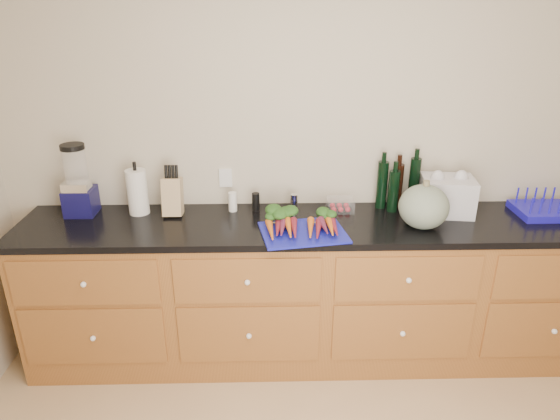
{
  "coord_description": "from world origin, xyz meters",
  "views": [
    {
      "loc": [
        -0.33,
        -1.41,
        2.16
      ],
      "look_at": [
        -0.26,
        1.2,
        1.06
      ],
      "focal_mm": 32.0,
      "sensor_mm": 36.0,
      "label": 1
    }
  ],
  "objects_px": {
    "squash": "(424,207)",
    "tomato_box": "(340,205)",
    "carrots": "(303,223)",
    "paper_towel": "(137,192)",
    "knife_block": "(173,197)",
    "dish_rack": "(545,209)",
    "cutting_board": "(303,232)",
    "blender_appliance": "(78,184)"
  },
  "relations": [
    {
      "from": "carrots",
      "to": "dish_rack",
      "type": "relative_size",
      "value": 1.24
    },
    {
      "from": "blender_appliance",
      "to": "knife_block",
      "type": "relative_size",
      "value": 1.92
    },
    {
      "from": "squash",
      "to": "tomato_box",
      "type": "height_order",
      "value": "squash"
    },
    {
      "from": "blender_appliance",
      "to": "paper_towel",
      "type": "xyz_separation_m",
      "value": [
        0.35,
        0.0,
        -0.05
      ]
    },
    {
      "from": "carrots",
      "to": "blender_appliance",
      "type": "distance_m",
      "value": 1.38
    },
    {
      "from": "blender_appliance",
      "to": "carrots",
      "type": "bearing_deg",
      "value": -11.24
    },
    {
      "from": "tomato_box",
      "to": "blender_appliance",
      "type": "bearing_deg",
      "value": -179.56
    },
    {
      "from": "carrots",
      "to": "tomato_box",
      "type": "xyz_separation_m",
      "value": [
        0.25,
        0.28,
        -0.0
      ]
    },
    {
      "from": "squash",
      "to": "tomato_box",
      "type": "bearing_deg",
      "value": 149.17
    },
    {
      "from": "cutting_board",
      "to": "carrots",
      "type": "bearing_deg",
      "value": 90.0
    },
    {
      "from": "squash",
      "to": "dish_rack",
      "type": "distance_m",
      "value": 0.84
    },
    {
      "from": "paper_towel",
      "to": "knife_block",
      "type": "xyz_separation_m",
      "value": [
        0.22,
        -0.02,
        -0.02
      ]
    },
    {
      "from": "tomato_box",
      "to": "dish_rack",
      "type": "relative_size",
      "value": 0.46
    },
    {
      "from": "squash",
      "to": "dish_rack",
      "type": "xyz_separation_m",
      "value": [
        0.82,
        0.17,
        -0.09
      ]
    },
    {
      "from": "blender_appliance",
      "to": "knife_block",
      "type": "height_order",
      "value": "blender_appliance"
    },
    {
      "from": "carrots",
      "to": "paper_towel",
      "type": "bearing_deg",
      "value": 164.84
    },
    {
      "from": "blender_appliance",
      "to": "dish_rack",
      "type": "height_order",
      "value": "blender_appliance"
    },
    {
      "from": "cutting_board",
      "to": "knife_block",
      "type": "distance_m",
      "value": 0.84
    },
    {
      "from": "tomato_box",
      "to": "dish_rack",
      "type": "bearing_deg",
      "value": -4.1
    },
    {
      "from": "paper_towel",
      "to": "knife_block",
      "type": "relative_size",
      "value": 1.22
    },
    {
      "from": "carrots",
      "to": "dish_rack",
      "type": "distance_m",
      "value": 1.52
    },
    {
      "from": "blender_appliance",
      "to": "tomato_box",
      "type": "distance_m",
      "value": 1.61
    },
    {
      "from": "carrots",
      "to": "knife_block",
      "type": "xyz_separation_m",
      "value": [
        -0.78,
        0.25,
        0.08
      ]
    },
    {
      "from": "squash",
      "to": "paper_towel",
      "type": "height_order",
      "value": "paper_towel"
    },
    {
      "from": "knife_block",
      "to": "dish_rack",
      "type": "xyz_separation_m",
      "value": [
        2.29,
        -0.06,
        -0.08
      ]
    },
    {
      "from": "cutting_board",
      "to": "tomato_box",
      "type": "distance_m",
      "value": 0.42
    },
    {
      "from": "dish_rack",
      "to": "knife_block",
      "type": "bearing_deg",
      "value": 178.5
    },
    {
      "from": "cutting_board",
      "to": "squash",
      "type": "xyz_separation_m",
      "value": [
        0.69,
        0.07,
        0.12
      ]
    },
    {
      "from": "cutting_board",
      "to": "blender_appliance",
      "type": "height_order",
      "value": "blender_appliance"
    },
    {
      "from": "squash",
      "to": "tomato_box",
      "type": "relative_size",
      "value": 1.73
    },
    {
      "from": "knife_block",
      "to": "dish_rack",
      "type": "relative_size",
      "value": 0.64
    },
    {
      "from": "cutting_board",
      "to": "squash",
      "type": "height_order",
      "value": "squash"
    },
    {
      "from": "knife_block",
      "to": "tomato_box",
      "type": "xyz_separation_m",
      "value": [
        1.03,
        0.03,
        -0.08
      ]
    },
    {
      "from": "squash",
      "to": "cutting_board",
      "type": "bearing_deg",
      "value": -174.49
    },
    {
      "from": "knife_block",
      "to": "tomato_box",
      "type": "distance_m",
      "value": 1.04
    },
    {
      "from": "paper_towel",
      "to": "blender_appliance",
      "type": "bearing_deg",
      "value": -179.61
    },
    {
      "from": "squash",
      "to": "blender_appliance",
      "type": "xyz_separation_m",
      "value": [
        -2.04,
        0.25,
        0.06
      ]
    },
    {
      "from": "blender_appliance",
      "to": "paper_towel",
      "type": "bearing_deg",
      "value": 0.39
    },
    {
      "from": "squash",
      "to": "blender_appliance",
      "type": "distance_m",
      "value": 2.06
    },
    {
      "from": "cutting_board",
      "to": "carrots",
      "type": "xyz_separation_m",
      "value": [
        0.0,
        0.05,
        0.03
      ]
    },
    {
      "from": "knife_block",
      "to": "dish_rack",
      "type": "bearing_deg",
      "value": -1.5
    },
    {
      "from": "squash",
      "to": "knife_block",
      "type": "xyz_separation_m",
      "value": [
        -1.48,
        0.23,
        -0.01
      ]
    }
  ]
}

